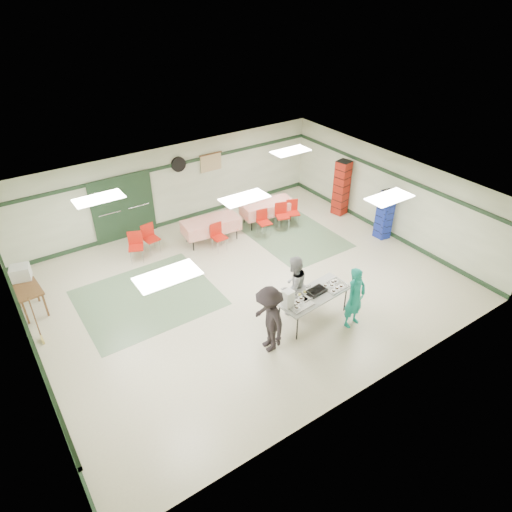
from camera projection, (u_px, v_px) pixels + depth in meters
floor at (246, 285)px, 12.74m from camera, size 11.00×11.00×0.00m
ceiling at (244, 197)px, 11.28m from camera, size 11.00×11.00×0.00m
wall_back at (171, 186)px, 15.14m from camera, size 11.00×0.00×11.00m
wall_front at (371, 343)px, 8.88m from camera, size 11.00×0.00×11.00m
wall_left at (22, 321)px, 9.42m from camera, size 0.00×9.00×9.00m
wall_right at (389, 194)px, 14.60m from camera, size 0.00×9.00×9.00m
trim_back at (170, 166)px, 14.74m from camera, size 11.00×0.06×0.10m
baseboard_back at (176, 220)px, 15.82m from camera, size 11.00×0.06×0.12m
trim_left at (14, 294)px, 9.05m from camera, size 0.06×9.00×0.10m
baseboard_left at (40, 365)px, 10.13m from camera, size 0.06×9.00×0.12m
trim_right at (392, 174)px, 14.21m from camera, size 0.06×9.00×0.10m
baseboard_right at (382, 229)px, 15.29m from camera, size 0.06×9.00×0.12m
green_patch_a at (148, 298)px, 12.26m from camera, size 3.50×3.00×0.01m
green_patch_b at (292, 234)px, 15.10m from camera, size 2.50×3.50×0.01m
double_door_left at (109, 211)px, 14.22m from camera, size 0.90×0.06×2.10m
double_door_right at (138, 204)px, 14.67m from camera, size 0.90×0.06×2.10m
door_frame at (124, 208)px, 14.43m from camera, size 2.00×0.03×2.15m
wall_fan at (178, 164)px, 14.86m from camera, size 0.50×0.10×0.50m
scroll_banner at (211, 163)px, 15.53m from camera, size 0.80×0.02×0.60m
serving_table at (314, 295)px, 11.18m from camera, size 2.02×0.97×0.76m
sheet_tray_right at (335, 286)px, 11.40m from camera, size 0.65×0.52×0.02m
sheet_tray_mid at (308, 294)px, 11.14m from camera, size 0.58×0.46×0.02m
sheet_tray_left at (300, 304)px, 10.80m from camera, size 0.65×0.52×0.02m
baking_pan at (317, 291)px, 11.19m from camera, size 0.51×0.34×0.08m
foam_box_stack at (288, 299)px, 10.65m from camera, size 0.26×0.24×0.44m
volunteer_teal at (355, 298)px, 10.95m from camera, size 0.63×0.44×1.62m
volunteer_grey at (293, 286)px, 11.34m from camera, size 0.87×0.72×1.64m
volunteer_dark at (269, 319)px, 10.22m from camera, size 0.78×1.18×1.71m
dining_table_a at (267, 207)px, 15.52m from camera, size 1.88×1.03×0.77m
dining_table_b at (211, 225)px, 14.49m from camera, size 1.88×0.98×0.77m
chair_a at (282, 213)px, 15.22m from camera, size 0.53×0.53×0.90m
chair_b at (263, 219)px, 14.88m from camera, size 0.44×0.44×0.86m
chair_c at (292, 210)px, 15.44m from camera, size 0.53×0.53×0.88m
chair_d at (218, 234)px, 14.07m from camera, size 0.42×0.42×0.88m
chair_loose_a at (149, 235)px, 13.94m from camera, size 0.48×0.48×0.92m
chair_loose_b at (136, 243)px, 13.55m from camera, size 0.56×0.56×0.92m
crate_stack_blue_a at (386, 215)px, 14.52m from camera, size 0.42×0.42×1.65m
crate_stack_red at (341, 188)px, 15.87m from camera, size 0.51×0.51×1.96m
crate_stack_blue_b at (384, 215)px, 14.58m from camera, size 0.44×0.44×1.57m
printer_table at (28, 292)px, 11.42m from camera, size 0.67×0.97×0.74m
office_printer at (20, 273)px, 11.63m from camera, size 0.55×0.51×0.37m
broom at (35, 318)px, 10.51m from camera, size 0.04×0.22×1.33m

